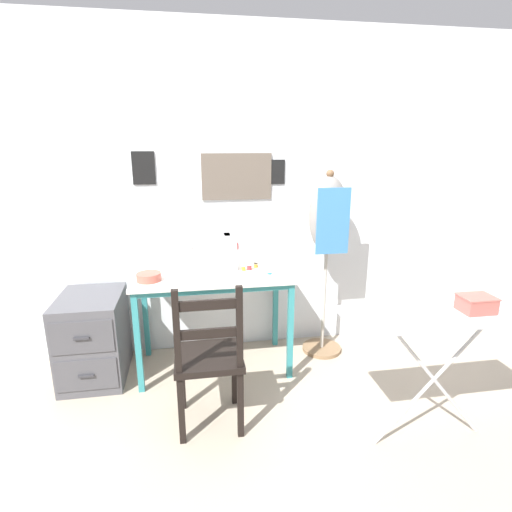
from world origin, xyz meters
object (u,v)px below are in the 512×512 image
(filing_cabinet, at_px, (94,337))
(thread_spool_near_machine, at_px, (243,268))
(wooden_chair, at_px, (209,359))
(ironing_board, at_px, (442,320))
(sewing_machine, at_px, (216,253))
(scissors, at_px, (273,273))
(storage_box, at_px, (476,304))
(thread_spool_mid_table, at_px, (249,267))
(thread_spool_far_edge, at_px, (256,265))
(fabric_bowl, at_px, (149,277))
(dress_form, at_px, (328,227))

(filing_cabinet, bearing_deg, thread_spool_near_machine, 0.33)
(wooden_chair, distance_m, ironing_board, 1.33)
(sewing_machine, relative_size, scissors, 2.96)
(sewing_machine, bearing_deg, wooden_chair, -97.79)
(wooden_chair, height_order, storage_box, wooden_chair)
(thread_spool_mid_table, xyz_separation_m, thread_spool_far_edge, (0.06, 0.05, -0.00))
(thread_spool_far_edge, relative_size, wooden_chair, 0.04)
(sewing_machine, xyz_separation_m, wooden_chair, (-0.10, -0.76, -0.44))
(wooden_chair, relative_size, storage_box, 5.33)
(sewing_machine, height_order, fabric_bowl, sewing_machine)
(thread_spool_mid_table, bearing_deg, storage_box, -43.99)
(sewing_machine, distance_m, scissors, 0.45)
(ironing_board, bearing_deg, sewing_machine, 136.75)
(ironing_board, relative_size, storage_box, 6.19)
(sewing_machine, distance_m, wooden_chair, 0.88)
(fabric_bowl, distance_m, thread_spool_mid_table, 0.73)
(filing_cabinet, bearing_deg, dress_form, 2.88)
(scissors, bearing_deg, fabric_bowl, -179.01)
(thread_spool_near_machine, distance_m, ironing_board, 1.39)
(thread_spool_near_machine, bearing_deg, storage_box, -42.52)
(thread_spool_near_machine, xyz_separation_m, dress_form, (0.67, 0.08, 0.28))
(thread_spool_near_machine, bearing_deg, thread_spool_far_edge, 30.23)
(storage_box, bearing_deg, filing_cabinet, 155.35)
(filing_cabinet, xyz_separation_m, dress_form, (1.78, 0.09, 0.75))
(thread_spool_near_machine, relative_size, filing_cabinet, 0.06)
(thread_spool_near_machine, relative_size, thread_spool_mid_table, 0.86)
(thread_spool_mid_table, relative_size, storage_box, 0.25)
(scissors, height_order, thread_spool_far_edge, thread_spool_far_edge)
(fabric_bowl, height_order, thread_spool_mid_table, fabric_bowl)
(thread_spool_near_machine, height_order, wooden_chair, wooden_chair)
(thread_spool_mid_table, height_order, wooden_chair, wooden_chair)
(scissors, relative_size, wooden_chair, 0.13)
(wooden_chair, relative_size, ironing_board, 0.86)
(thread_spool_near_machine, xyz_separation_m, thread_spool_mid_table, (0.05, 0.01, 0.00))
(fabric_bowl, distance_m, wooden_chair, 0.76)
(dress_form, height_order, storage_box, dress_form)
(dress_form, distance_m, storage_box, 1.23)
(sewing_machine, bearing_deg, dress_form, 0.81)
(fabric_bowl, relative_size, wooden_chair, 0.18)
(scissors, bearing_deg, dress_form, 21.36)
(sewing_machine, distance_m, thread_spool_near_machine, 0.24)
(thread_spool_mid_table, relative_size, dress_form, 0.03)
(thread_spool_mid_table, distance_m, dress_form, 0.69)
(thread_spool_far_edge, bearing_deg, storage_box, -46.89)
(fabric_bowl, relative_size, storage_box, 0.94)
(fabric_bowl, xyz_separation_m, thread_spool_near_machine, (0.67, 0.12, -0.01))
(thread_spool_near_machine, xyz_separation_m, wooden_chair, (-0.30, -0.69, -0.33))
(thread_spool_near_machine, distance_m, thread_spool_mid_table, 0.05)
(wooden_chair, distance_m, storage_box, 1.52)
(wooden_chair, height_order, dress_form, dress_form)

